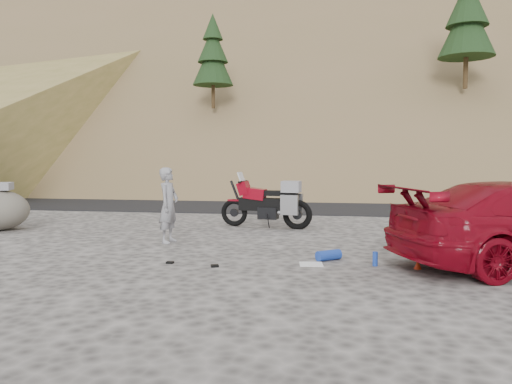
% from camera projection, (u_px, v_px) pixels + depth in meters
% --- Properties ---
extents(ground, '(140.00, 140.00, 0.00)m').
position_uv_depth(ground, '(239.00, 246.00, 10.43)').
color(ground, '#403E3B').
rests_on(ground, ground).
extents(road, '(120.00, 7.00, 0.05)m').
position_uv_depth(road, '(283.00, 204.00, 19.30)').
color(road, black).
rests_on(road, ground).
extents(hillside, '(120.00, 73.00, 46.72)m').
position_uv_depth(hillside, '(316.00, 63.00, 49.87)').
color(hillside, brown).
rests_on(hillside, ground).
extents(motorcycle, '(2.47, 0.91, 1.47)m').
position_uv_depth(motorcycle, '(270.00, 204.00, 13.00)').
color(motorcycle, black).
rests_on(motorcycle, ground).
extents(man, '(0.46, 0.64, 1.63)m').
position_uv_depth(man, '(169.00, 242.00, 10.86)').
color(man, gray).
rests_on(man, ground).
extents(gear_white_cloth, '(0.44, 0.40, 0.01)m').
position_uv_depth(gear_white_cloth, '(311.00, 264.00, 8.67)').
color(gear_white_cloth, white).
rests_on(gear_white_cloth, ground).
extents(gear_blue_mat, '(0.49, 0.43, 0.19)m').
position_uv_depth(gear_blue_mat, '(329.00, 255.00, 9.01)').
color(gear_blue_mat, '#1B3BA2').
rests_on(gear_blue_mat, ground).
extents(gear_bottle, '(0.11, 0.11, 0.25)m').
position_uv_depth(gear_bottle, '(375.00, 259.00, 8.55)').
color(gear_bottle, '#1B3BA2').
rests_on(gear_bottle, ground).
extents(gear_funnel, '(0.16, 0.16, 0.16)m').
position_uv_depth(gear_funnel, '(418.00, 264.00, 8.32)').
color(gear_funnel, '#B4240C').
rests_on(gear_funnel, ground).
extents(gear_glove_a, '(0.13, 0.10, 0.04)m').
position_uv_depth(gear_glove_a, '(170.00, 262.00, 8.75)').
color(gear_glove_a, black).
rests_on(gear_glove_a, ground).
extents(gear_glove_b, '(0.15, 0.14, 0.04)m').
position_uv_depth(gear_glove_b, '(215.00, 266.00, 8.48)').
color(gear_glove_b, black).
rests_on(gear_glove_b, ground).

